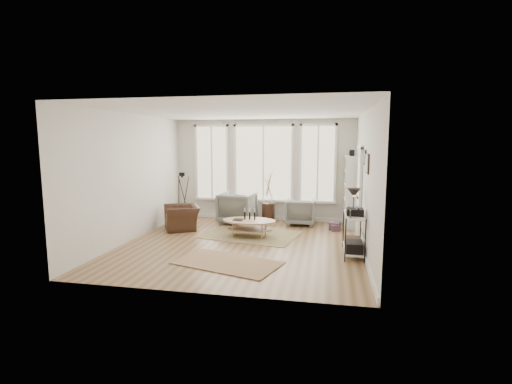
% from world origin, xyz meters
% --- Properties ---
extents(room, '(5.50, 5.54, 2.90)m').
position_xyz_m(room, '(0.02, 0.03, 1.43)').
color(room, '#93714C').
rests_on(room, ground).
extents(bay_window, '(4.14, 0.12, 2.24)m').
position_xyz_m(bay_window, '(0.00, 2.71, 1.61)').
color(bay_window, tan).
rests_on(bay_window, ground).
extents(door, '(0.09, 1.06, 2.22)m').
position_xyz_m(door, '(2.57, 1.15, 1.12)').
color(door, silver).
rests_on(door, ground).
extents(bookcase, '(0.31, 0.85, 2.06)m').
position_xyz_m(bookcase, '(2.44, 2.23, 0.96)').
color(bookcase, white).
rests_on(bookcase, ground).
extents(low_shelf, '(0.38, 1.08, 1.30)m').
position_xyz_m(low_shelf, '(2.38, -0.30, 0.51)').
color(low_shelf, white).
rests_on(low_shelf, ground).
extents(wall_art, '(0.04, 0.88, 0.44)m').
position_xyz_m(wall_art, '(2.58, -0.27, 1.88)').
color(wall_art, black).
rests_on(wall_art, ground).
extents(rug_main, '(2.50, 2.06, 0.01)m').
position_xyz_m(rug_main, '(0.03, 0.89, 0.01)').
color(rug_main, brown).
rests_on(rug_main, ground).
extents(rug_runner, '(2.16, 1.58, 0.01)m').
position_xyz_m(rug_runner, '(0.03, -1.33, 0.01)').
color(rug_runner, brown).
rests_on(rug_runner, ground).
extents(coffee_table, '(1.31, 0.86, 0.59)m').
position_xyz_m(coffee_table, '(0.01, 0.69, 0.32)').
color(coffee_table, tan).
rests_on(coffee_table, ground).
extents(armchair_left, '(1.00, 1.03, 0.87)m').
position_xyz_m(armchair_left, '(-0.62, 2.08, 0.43)').
color(armchair_left, slate).
rests_on(armchair_left, ground).
extents(armchair_right, '(0.78, 0.80, 0.71)m').
position_xyz_m(armchair_right, '(1.12, 2.24, 0.36)').
color(armchair_right, slate).
rests_on(armchair_right, ground).
extents(side_table, '(0.36, 0.36, 1.51)m').
position_xyz_m(side_table, '(0.19, 2.44, 0.73)').
color(side_table, '#392216').
rests_on(side_table, ground).
extents(vase, '(0.33, 0.33, 0.27)m').
position_xyz_m(vase, '(0.32, 2.32, 0.67)').
color(vase, silver).
rests_on(vase, side_table).
extents(accent_chair, '(1.23, 1.19, 0.62)m').
position_xyz_m(accent_chair, '(-1.88, 1.13, 0.31)').
color(accent_chair, '#392216').
rests_on(accent_chair, ground).
extents(tripod_camera, '(0.49, 0.49, 1.40)m').
position_xyz_m(tripod_camera, '(-2.24, 2.09, 0.64)').
color(tripod_camera, black).
rests_on(tripod_camera, ground).
extents(book_stack_near, '(0.32, 0.36, 0.20)m').
position_xyz_m(book_stack_near, '(2.05, 1.81, 0.10)').
color(book_stack_near, maroon).
rests_on(book_stack_near, ground).
extents(book_stack_far, '(0.25, 0.29, 0.16)m').
position_xyz_m(book_stack_far, '(2.05, 1.68, 0.08)').
color(book_stack_far, maroon).
rests_on(book_stack_far, ground).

